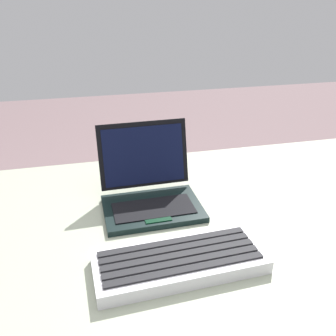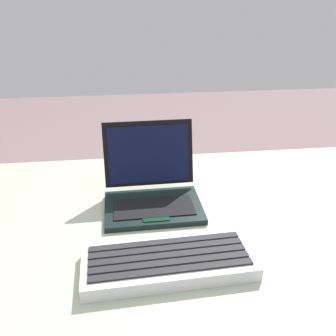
% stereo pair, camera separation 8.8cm
% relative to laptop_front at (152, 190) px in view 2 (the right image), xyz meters
% --- Properties ---
extents(desk, '(1.53, 0.80, 0.73)m').
position_rel_laptop_front_xyz_m(desk, '(0.05, -0.10, -0.12)').
color(desk, gray).
rests_on(desk, ground).
extents(laptop_front, '(0.25, 0.22, 0.20)m').
position_rel_laptop_front_xyz_m(laptop_front, '(0.00, 0.00, 0.00)').
color(laptop_front, black).
rests_on(laptop_front, desk).
extents(external_keyboard, '(0.35, 0.16, 0.03)m').
position_rel_laptop_front_xyz_m(external_keyboard, '(0.01, -0.25, -0.03)').
color(external_keyboard, silver).
rests_on(external_keyboard, desk).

